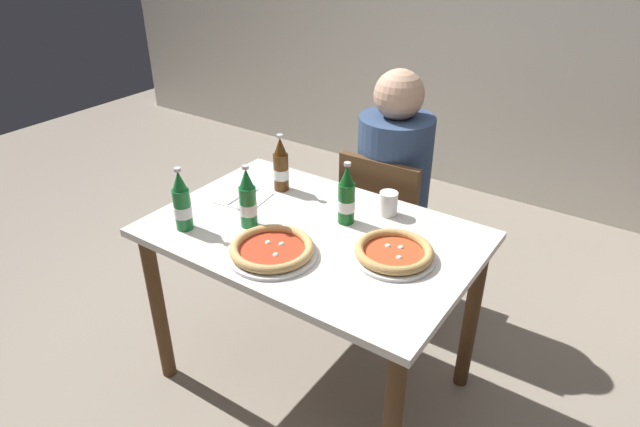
{
  "coord_description": "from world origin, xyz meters",
  "views": [
    {
      "loc": [
        1.01,
        -1.42,
        1.8
      ],
      "look_at": [
        0.0,
        0.05,
        0.8
      ],
      "focal_mm": 30.77,
      "sensor_mm": 36.0,
      "label": 1
    }
  ],
  "objects_px": {
    "diner_seated": "(391,201)",
    "pizza_margherita_near": "(394,253)",
    "dining_table_main": "(313,256)",
    "beer_bottle_center": "(182,203)",
    "chair_behind_table": "(386,224)",
    "beer_bottle_left": "(281,167)",
    "pizza_marinara_far": "(272,250)",
    "beer_bottle_extra": "(346,198)",
    "paper_cup": "(388,204)",
    "beer_bottle_right": "(248,201)",
    "napkin_with_cutlery": "(244,198)"
  },
  "relations": [
    {
      "from": "napkin_with_cutlery",
      "to": "chair_behind_table",
      "type": "bearing_deg",
      "value": 56.2
    },
    {
      "from": "beer_bottle_left",
      "to": "napkin_with_cutlery",
      "type": "height_order",
      "value": "beer_bottle_left"
    },
    {
      "from": "diner_seated",
      "to": "pizza_margherita_near",
      "type": "relative_size",
      "value": 4.15
    },
    {
      "from": "diner_seated",
      "to": "paper_cup",
      "type": "distance_m",
      "value": 0.48
    },
    {
      "from": "chair_behind_table",
      "to": "pizza_margherita_near",
      "type": "bearing_deg",
      "value": 117.46
    },
    {
      "from": "beer_bottle_center",
      "to": "beer_bottle_left",
      "type": "bearing_deg",
      "value": 77.96
    },
    {
      "from": "beer_bottle_right",
      "to": "napkin_with_cutlery",
      "type": "distance_m",
      "value": 0.24
    },
    {
      "from": "diner_seated",
      "to": "beer_bottle_extra",
      "type": "bearing_deg",
      "value": -81.95
    },
    {
      "from": "napkin_with_cutlery",
      "to": "paper_cup",
      "type": "relative_size",
      "value": 2.16
    },
    {
      "from": "pizza_margherita_near",
      "to": "dining_table_main",
      "type": "bearing_deg",
      "value": -178.07
    },
    {
      "from": "pizza_marinara_far",
      "to": "beer_bottle_extra",
      "type": "height_order",
      "value": "beer_bottle_extra"
    },
    {
      "from": "beer_bottle_center",
      "to": "paper_cup",
      "type": "bearing_deg",
      "value": 42.25
    },
    {
      "from": "beer_bottle_left",
      "to": "dining_table_main",
      "type": "bearing_deg",
      "value": -34.03
    },
    {
      "from": "beer_bottle_right",
      "to": "beer_bottle_extra",
      "type": "height_order",
      "value": "same"
    },
    {
      "from": "diner_seated",
      "to": "pizza_margherita_near",
      "type": "xyz_separation_m",
      "value": [
        0.34,
        -0.65,
        0.19
      ]
    },
    {
      "from": "beer_bottle_center",
      "to": "dining_table_main",
      "type": "bearing_deg",
      "value": 32.11
    },
    {
      "from": "beer_bottle_center",
      "to": "napkin_with_cutlery",
      "type": "xyz_separation_m",
      "value": [
        0.02,
        0.3,
        -0.1
      ]
    },
    {
      "from": "dining_table_main",
      "to": "diner_seated",
      "type": "height_order",
      "value": "diner_seated"
    },
    {
      "from": "chair_behind_table",
      "to": "beer_bottle_right",
      "type": "bearing_deg",
      "value": 71.28
    },
    {
      "from": "chair_behind_table",
      "to": "diner_seated",
      "type": "relative_size",
      "value": 0.7
    },
    {
      "from": "chair_behind_table",
      "to": "beer_bottle_left",
      "type": "xyz_separation_m",
      "value": [
        -0.3,
        -0.4,
        0.37
      ]
    },
    {
      "from": "pizza_marinara_far",
      "to": "dining_table_main",
      "type": "bearing_deg",
      "value": 84.09
    },
    {
      "from": "pizza_margherita_near",
      "to": "beer_bottle_left",
      "type": "bearing_deg",
      "value": 162.99
    },
    {
      "from": "pizza_marinara_far",
      "to": "chair_behind_table",
      "type": "bearing_deg",
      "value": 88.87
    },
    {
      "from": "dining_table_main",
      "to": "beer_bottle_extra",
      "type": "relative_size",
      "value": 4.86
    },
    {
      "from": "dining_table_main",
      "to": "pizza_marinara_far",
      "type": "height_order",
      "value": "pizza_marinara_far"
    },
    {
      "from": "pizza_margherita_near",
      "to": "beer_bottle_left",
      "type": "distance_m",
      "value": 0.67
    },
    {
      "from": "chair_behind_table",
      "to": "beer_bottle_left",
      "type": "distance_m",
      "value": 0.63
    },
    {
      "from": "diner_seated",
      "to": "napkin_with_cutlery",
      "type": "bearing_deg",
      "value": -121.38
    },
    {
      "from": "chair_behind_table",
      "to": "napkin_with_cutlery",
      "type": "distance_m",
      "value": 0.73
    },
    {
      "from": "pizza_margherita_near",
      "to": "paper_cup",
      "type": "height_order",
      "value": "paper_cup"
    },
    {
      "from": "pizza_margherita_near",
      "to": "beer_bottle_center",
      "type": "xyz_separation_m",
      "value": [
        -0.74,
        -0.26,
        0.08
      ]
    },
    {
      "from": "pizza_marinara_far",
      "to": "beer_bottle_extra",
      "type": "bearing_deg",
      "value": 75.23
    },
    {
      "from": "chair_behind_table",
      "to": "beer_bottle_extra",
      "type": "relative_size",
      "value": 3.44
    },
    {
      "from": "beer_bottle_extra",
      "to": "paper_cup",
      "type": "xyz_separation_m",
      "value": [
        0.1,
        0.14,
        -0.06
      ]
    },
    {
      "from": "dining_table_main",
      "to": "beer_bottle_center",
      "type": "relative_size",
      "value": 4.86
    },
    {
      "from": "paper_cup",
      "to": "beer_bottle_center",
      "type": "bearing_deg",
      "value": -137.75
    },
    {
      "from": "dining_table_main",
      "to": "beer_bottle_left",
      "type": "height_order",
      "value": "beer_bottle_left"
    },
    {
      "from": "napkin_with_cutlery",
      "to": "beer_bottle_extra",
      "type": "bearing_deg",
      "value": 9.76
    },
    {
      "from": "beer_bottle_right",
      "to": "paper_cup",
      "type": "relative_size",
      "value": 2.6
    },
    {
      "from": "beer_bottle_left",
      "to": "beer_bottle_extra",
      "type": "height_order",
      "value": "same"
    },
    {
      "from": "dining_table_main",
      "to": "beer_bottle_center",
      "type": "bearing_deg",
      "value": -147.89
    },
    {
      "from": "pizza_marinara_far",
      "to": "beer_bottle_center",
      "type": "distance_m",
      "value": 0.39
    },
    {
      "from": "beer_bottle_left",
      "to": "beer_bottle_right",
      "type": "distance_m",
      "value": 0.32
    },
    {
      "from": "beer_bottle_right",
      "to": "beer_bottle_extra",
      "type": "distance_m",
      "value": 0.37
    },
    {
      "from": "dining_table_main",
      "to": "napkin_with_cutlery",
      "type": "distance_m",
      "value": 0.4
    },
    {
      "from": "chair_behind_table",
      "to": "beer_bottle_left",
      "type": "height_order",
      "value": "beer_bottle_left"
    },
    {
      "from": "pizza_margherita_near",
      "to": "beer_bottle_extra",
      "type": "height_order",
      "value": "beer_bottle_extra"
    },
    {
      "from": "chair_behind_table",
      "to": "beer_bottle_left",
      "type": "bearing_deg",
      "value": 51.24
    },
    {
      "from": "beer_bottle_center",
      "to": "beer_bottle_right",
      "type": "relative_size",
      "value": 1.0
    }
  ]
}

